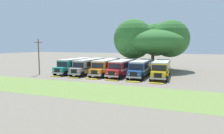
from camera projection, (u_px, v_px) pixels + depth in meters
The scene contains 16 objects.
ground_plane at pixel (102, 80), 31.49m from camera, with size 220.00×220.00×0.00m, color slate.
foreground_grass_strip at pixel (78, 89), 24.67m from camera, with size 80.00×8.57×0.01m, color olive.
parked_bus_slot_0 at pixel (75, 65), 40.00m from camera, with size 3.04×10.89×2.82m.
parked_bus_slot_1 at pixel (90, 65), 38.70m from camera, with size 2.77×10.85×2.82m.
parked_bus_slot_2 at pixel (107, 66), 37.58m from camera, with size 2.98×10.88×2.82m.
parked_bus_slot_3 at pixel (123, 67), 36.28m from camera, with size 2.93×10.87×2.82m.
parked_bus_slot_4 at pixel (141, 67), 35.29m from camera, with size 2.80×10.85×2.82m.
parked_bus_slot_5 at pixel (161, 68), 34.15m from camera, with size 3.02×10.88×2.82m.
curb_wheelstop_0 at pixel (56, 77), 34.29m from camera, with size 2.00×0.36×0.15m, color yellow.
curb_wheelstop_1 at pixel (73, 78), 33.04m from camera, with size 2.00×0.36×0.15m, color yellow.
curb_wheelstop_2 at pixel (91, 79), 31.80m from camera, with size 2.00×0.36×0.15m, color yellow.
curb_wheelstop_3 at pixel (111, 80), 30.56m from camera, with size 2.00×0.36×0.15m, color yellow.
curb_wheelstop_4 at pixel (133, 82), 29.31m from camera, with size 2.00×0.36×0.15m, color yellow.
curb_wheelstop_5 at pixel (156, 83), 28.07m from camera, with size 2.00×0.36×0.15m, color yellow.
broad_shade_tree at pixel (152, 40), 44.62m from camera, with size 16.38×14.85×11.34m.
utility_pole at pixel (39, 56), 37.03m from camera, with size 1.80×0.20×6.64m.
Camera 1 is at (12.71, -28.41, 5.44)m, focal length 31.52 mm.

